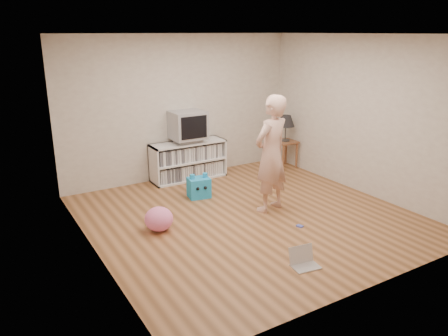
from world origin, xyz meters
TOP-DOWN VIEW (x-y plane):
  - ground at (0.00, 0.00)m, footprint 4.50×4.50m
  - walls at (0.00, 0.00)m, footprint 4.52×4.52m
  - ceiling at (0.00, 0.00)m, footprint 4.50×4.50m
  - media_unit at (0.02, 2.04)m, footprint 1.40×0.45m
  - dvd_deck at (0.02, 2.02)m, footprint 0.45×0.35m
  - crt_tv at (0.02, 2.02)m, footprint 0.60×0.53m
  - side_table at (1.99, 1.65)m, footprint 0.42×0.42m
  - table_lamp at (1.99, 1.65)m, footprint 0.34×0.34m
  - person at (0.42, 0.04)m, footprint 0.73×0.58m
  - laptop at (-0.25, -1.52)m, footprint 0.35×0.30m
  - playing_cards at (0.41, -0.69)m, footprint 0.09×0.10m
  - plush_blue at (-0.26, 1.07)m, footprint 0.39×0.34m
  - plush_pink at (-1.33, 0.23)m, footprint 0.45×0.45m

SIDE VIEW (x-z plane):
  - ground at x=0.00m, z-range 0.00..0.00m
  - playing_cards at x=0.41m, z-range 0.00..0.02m
  - laptop at x=-0.25m, z-range -0.05..0.17m
  - plush_pink at x=-1.33m, z-range 0.00..0.34m
  - plush_blue at x=-0.26m, z-range -0.03..0.37m
  - media_unit at x=0.02m, z-range 0.00..0.70m
  - side_table at x=1.99m, z-range 0.14..0.69m
  - dvd_deck at x=0.02m, z-range 0.70..0.77m
  - person at x=0.42m, z-range 0.00..1.77m
  - table_lamp at x=1.99m, z-range 0.68..1.20m
  - crt_tv at x=0.02m, z-range 0.77..1.27m
  - walls at x=0.00m, z-range 0.00..2.60m
  - ceiling at x=0.00m, z-range 2.60..2.60m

